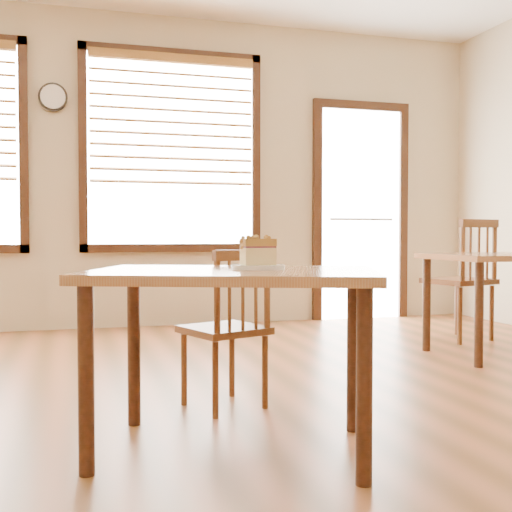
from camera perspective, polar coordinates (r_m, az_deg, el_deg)
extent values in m
plane|color=#98532C|center=(2.51, 0.22, -19.01)|extent=(8.00, 8.00, 0.00)
plane|color=beige|center=(6.31, -10.18, 7.44)|extent=(7.00, 0.00, 7.00)
cube|color=#3D1D10|center=(6.28, -19.96, 9.22)|extent=(0.08, 0.06, 1.96)
cube|color=white|center=(6.35, -7.45, 9.23)|extent=(1.60, 0.02, 1.80)
cube|color=#3D1D10|center=(6.52, -7.47, 17.46)|extent=(1.76, 0.06, 0.08)
cube|color=#3D1D10|center=(6.29, -7.39, 0.72)|extent=(1.76, 0.06, 0.08)
cube|color=#3D1D10|center=(6.27, -15.15, 9.28)|extent=(0.08, 0.06, 1.96)
cube|color=#3D1D10|center=(6.52, -0.02, 9.06)|extent=(0.08, 0.06, 1.96)
cube|color=olive|center=(6.48, -7.43, 17.02)|extent=(1.58, 0.08, 0.08)
cube|color=olive|center=(6.47, -7.43, 16.77)|extent=(1.56, 0.05, 0.03)
cube|color=olive|center=(6.44, -7.42, 15.77)|extent=(1.56, 0.05, 0.03)
cube|color=olive|center=(6.42, -7.42, 14.77)|extent=(1.56, 0.05, 0.03)
cube|color=olive|center=(6.39, -7.41, 13.76)|extent=(1.56, 0.05, 0.03)
cube|color=olive|center=(6.37, -7.41, 12.74)|extent=(1.56, 0.05, 0.03)
cube|color=olive|center=(6.35, -7.40, 11.72)|extent=(1.56, 0.05, 0.03)
cube|color=olive|center=(6.33, -7.40, 10.69)|extent=(1.56, 0.05, 0.03)
cube|color=olive|center=(6.31, -7.39, 9.65)|extent=(1.56, 0.05, 0.03)
cube|color=olive|center=(6.30, -7.39, 8.61)|extent=(1.56, 0.05, 0.03)
cube|color=olive|center=(6.29, -7.38, 7.56)|extent=(1.56, 0.05, 0.03)
cube|color=olive|center=(6.28, -7.38, 6.51)|extent=(1.56, 0.05, 0.03)
cube|color=white|center=(6.90, 9.25, 3.65)|extent=(0.90, 0.02, 2.20)
cube|color=#3D1D10|center=(6.69, 5.47, 3.72)|extent=(0.09, 0.06, 2.20)
cube|color=#3D1D10|center=(7.11, 12.92, 3.57)|extent=(0.09, 0.06, 2.20)
cube|color=#3D1D10|center=(7.01, 9.36, 13.04)|extent=(1.08, 0.06, 0.09)
cylinder|color=#B2B2B7|center=(6.88, 9.34, 3.24)|extent=(0.72, 0.03, 0.03)
cylinder|color=black|center=(6.33, -17.60, 13.31)|extent=(0.26, 0.04, 0.26)
cylinder|color=white|center=(6.31, -17.61, 13.35)|extent=(0.22, 0.01, 0.22)
cube|color=#A26D3F|center=(2.63, -2.04, -1.67)|extent=(1.36, 1.14, 0.04)
cylinder|color=#3D1D10|center=(2.50, -14.87, -10.64)|extent=(0.06, 0.06, 0.71)
cylinder|color=#3D1D10|center=(2.36, 9.60, -11.36)|extent=(0.06, 0.06, 0.71)
cylinder|color=#3D1D10|center=(3.09, -10.80, -8.18)|extent=(0.06, 0.06, 0.71)
cylinder|color=#3D1D10|center=(2.98, 8.65, -8.55)|extent=(0.06, 0.06, 0.71)
cube|color=#5A3218|center=(3.34, -2.86, -6.57)|extent=(0.48, 0.48, 0.04)
cylinder|color=#5A3218|center=(3.59, -2.16, -9.51)|extent=(0.03, 0.03, 0.38)
cylinder|color=#5A3218|center=(3.43, -6.41, -10.06)|extent=(0.03, 0.03, 0.38)
cylinder|color=#5A3218|center=(3.35, 0.81, -10.35)|extent=(0.03, 0.03, 0.38)
cylinder|color=#5A3218|center=(3.18, -3.63, -11.03)|extent=(0.03, 0.03, 0.38)
cylinder|color=#5A3218|center=(3.27, 1.00, -3.14)|extent=(0.03, 0.03, 0.41)
cylinder|color=#5A3218|center=(3.09, -3.47, -3.43)|extent=(0.03, 0.03, 0.41)
cube|color=#5A3218|center=(3.17, -1.18, 0.09)|extent=(0.33, 0.15, 0.05)
cylinder|color=#5A3218|center=(3.23, -0.01, -3.36)|extent=(0.02, 0.02, 0.36)
cylinder|color=#5A3218|center=(3.18, -1.18, -3.44)|extent=(0.02, 0.02, 0.36)
cylinder|color=#5A3218|center=(3.13, -2.38, -3.52)|extent=(0.02, 0.02, 0.36)
cube|color=#A26D3F|center=(5.10, 21.73, -0.03)|extent=(1.18, 0.80, 0.04)
cylinder|color=#3D1D10|center=(4.57, 19.21, -4.95)|extent=(0.06, 0.06, 0.71)
cylinder|color=#3D1D10|center=(5.09, 14.93, -4.20)|extent=(0.06, 0.06, 0.71)
cube|color=#5A3218|center=(5.70, 17.58, -2.14)|extent=(0.56, 0.56, 0.04)
cylinder|color=#5A3218|center=(5.99, 17.44, -4.54)|extent=(0.04, 0.04, 0.47)
cylinder|color=#5A3218|center=(5.72, 14.88, -4.81)|extent=(0.04, 0.04, 0.47)
cylinder|color=#5A3218|center=(5.74, 20.20, -4.85)|extent=(0.04, 0.04, 0.47)
cylinder|color=#5A3218|center=(5.46, 17.66, -5.16)|extent=(0.04, 0.04, 0.47)
cylinder|color=#5A3218|center=(5.69, 20.44, 0.38)|extent=(0.04, 0.04, 0.51)
cylinder|color=#5A3218|center=(5.41, 17.89, 0.34)|extent=(0.04, 0.04, 0.51)
cube|color=#5A3218|center=(5.55, 19.22, 2.75)|extent=(0.42, 0.14, 0.07)
cylinder|color=#5A3218|center=(5.62, 19.86, 0.26)|extent=(0.02, 0.02, 0.44)
cylinder|color=#5A3218|center=(5.55, 19.19, 0.25)|extent=(0.02, 0.02, 0.44)
cylinder|color=#5A3218|center=(5.47, 18.51, 0.23)|extent=(0.02, 0.02, 0.44)
cylinder|color=white|center=(2.68, 0.18, -0.98)|extent=(0.22, 0.22, 0.02)
cylinder|color=white|center=(2.68, 0.18, -1.09)|extent=(0.15, 0.15, 0.01)
cube|color=#EFD787|center=(2.68, 0.18, -0.02)|extent=(0.13, 0.10, 0.07)
cube|color=#4E162C|center=(2.68, 0.18, 0.81)|extent=(0.13, 0.10, 0.01)
cube|color=#986130|center=(2.68, 0.18, 1.21)|extent=(0.14, 0.10, 0.03)
sphere|color=#986130|center=(2.68, -0.95, 1.61)|extent=(0.02, 0.02, 0.02)
sphere|color=#986130|center=(2.66, 0.49, 1.60)|extent=(0.01, 0.01, 0.01)
sphere|color=#986130|center=(2.70, 1.11, 1.60)|extent=(0.01, 0.01, 0.01)
sphere|color=#986130|center=(2.71, -0.04, 1.63)|extent=(0.02, 0.02, 0.02)
sphere|color=#986130|center=(2.67, -0.36, 1.63)|extent=(0.02, 0.02, 0.02)
sphere|color=#986130|center=(2.67, 1.31, 1.60)|extent=(0.01, 0.01, 0.01)
sphere|color=#986130|center=(2.73, 0.90, 1.62)|extent=(0.02, 0.02, 0.02)
sphere|color=#986130|center=(2.62, -0.61, 1.61)|extent=(0.02, 0.02, 0.02)
sphere|color=#986130|center=(2.67, 1.06, 1.63)|extent=(0.02, 0.02, 0.02)
sphere|color=#986130|center=(2.64, 0.31, 1.63)|extent=(0.02, 0.02, 0.02)
sphere|color=#986130|center=(2.70, -0.49, 1.65)|extent=(0.02, 0.02, 0.02)
sphere|color=#986130|center=(2.71, -0.85, 1.61)|extent=(0.01, 0.01, 0.01)
sphere|color=#986130|center=(2.73, 0.76, 1.63)|extent=(0.02, 0.02, 0.02)
sphere|color=#986130|center=(2.66, 0.23, 1.59)|extent=(0.01, 0.01, 0.01)
sphere|color=#986130|center=(2.64, -0.38, 1.65)|extent=(0.03, 0.03, 0.03)
sphere|color=#986130|center=(2.70, 0.58, 1.61)|extent=(0.01, 0.01, 0.01)
sphere|color=#986130|center=(2.63, -1.12, 1.02)|extent=(0.02, 0.02, 0.02)
sphere|color=#986130|center=(2.69, -1.38, 1.37)|extent=(0.01, 0.01, 0.01)
sphere|color=#986130|center=(2.66, -1.30, 0.90)|extent=(0.02, 0.02, 0.02)
sphere|color=#986130|center=(2.64, -1.19, 1.24)|extent=(0.02, 0.02, 0.02)
sphere|color=#986130|center=(2.69, -1.34, 0.59)|extent=(0.01, 0.01, 0.01)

